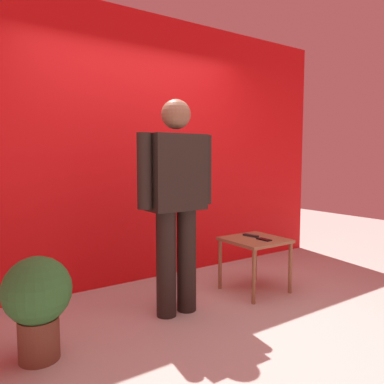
{
  "coord_description": "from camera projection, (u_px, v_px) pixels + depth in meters",
  "views": [
    {
      "loc": [
        -1.83,
        -2.21,
        1.32
      ],
      "look_at": [
        0.06,
        0.55,
        1.02
      ],
      "focal_mm": 35.29,
      "sensor_mm": 36.0,
      "label": 1
    }
  ],
  "objects": [
    {
      "name": "side_table",
      "position": [
        255.0,
        246.0,
        3.72
      ],
      "size": [
        0.55,
        0.55,
        0.53
      ],
      "color": "olive",
      "rests_on": "ground_plane"
    },
    {
      "name": "standing_person",
      "position": [
        176.0,
        196.0,
        3.14
      ],
      "size": [
        0.71,
        0.26,
        1.8
      ],
      "color": "black",
      "rests_on": "ground_plane"
    },
    {
      "name": "ground_plane",
      "position": [
        225.0,
        326.0,
        2.97
      ],
      "size": [
        12.0,
        12.0,
        0.0
      ],
      "primitive_type": "plane",
      "color": "#B7B2A8"
    },
    {
      "name": "tv_remote",
      "position": [
        251.0,
        236.0,
        3.8
      ],
      "size": [
        0.08,
        0.18,
        0.02
      ],
      "primitive_type": "cube",
      "rotation": [
        0.0,
        0.0,
        0.22
      ],
      "color": "black",
      "rests_on": "side_table"
    },
    {
      "name": "cell_phone",
      "position": [
        264.0,
        239.0,
        3.64
      ],
      "size": [
        0.08,
        0.15,
        0.01
      ],
      "primitive_type": "cube",
      "rotation": [
        0.0,
        0.0,
        0.05
      ],
      "color": "black",
      "rests_on": "side_table"
    },
    {
      "name": "back_wall_red",
      "position": [
        140.0,
        149.0,
        4.03
      ],
      "size": [
        5.13,
        0.12,
        2.83
      ],
      "primitive_type": "cube",
      "color": "red",
      "rests_on": "ground_plane"
    },
    {
      "name": "potted_plant",
      "position": [
        37.0,
        299.0,
        2.44
      ],
      "size": [
        0.44,
        0.44,
        0.69
      ],
      "color": "brown",
      "rests_on": "ground_plane"
    }
  ]
}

